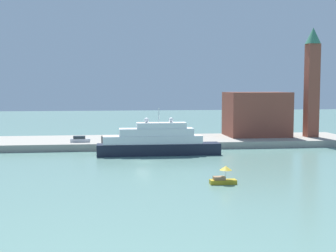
% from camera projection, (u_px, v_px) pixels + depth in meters
% --- Properties ---
extents(ground, '(400.00, 400.00, 0.00)m').
position_uv_depth(ground, '(143.00, 162.00, 88.67)').
color(ground, slate).
extents(quay_dock, '(110.00, 20.18, 1.63)m').
position_uv_depth(quay_dock, '(136.00, 142.00, 114.40)').
color(quay_dock, gray).
rests_on(quay_dock, ground).
extents(large_yacht, '(26.31, 4.23, 10.10)m').
position_uv_depth(large_yacht, '(157.00, 142.00, 97.50)').
color(large_yacht, black).
rests_on(large_yacht, ground).
extents(small_motorboat, '(3.97, 1.84, 2.73)m').
position_uv_depth(small_motorboat, '(223.00, 177.00, 68.19)').
color(small_motorboat, '#B7991E').
rests_on(small_motorboat, ground).
extents(harbor_building, '(15.77, 12.02, 11.55)m').
position_uv_depth(harbor_building, '(256.00, 114.00, 120.53)').
color(harbor_building, brown).
rests_on(harbor_building, quay_dock).
extents(bell_tower, '(3.97, 3.97, 28.04)m').
position_uv_depth(bell_tower, '(312.00, 78.00, 117.41)').
color(bell_tower, brown).
rests_on(bell_tower, quay_dock).
extents(parked_car, '(4.55, 1.87, 1.45)m').
position_uv_depth(parked_car, '(80.00, 139.00, 107.01)').
color(parked_car, silver).
rests_on(parked_car, quay_dock).
extents(person_figure, '(0.36, 0.36, 1.82)m').
position_uv_depth(person_figure, '(102.00, 140.00, 104.80)').
color(person_figure, '#4C4C4C').
rests_on(person_figure, quay_dock).
extents(mooring_bollard, '(0.43, 0.43, 0.72)m').
position_uv_depth(mooring_bollard, '(123.00, 141.00, 105.65)').
color(mooring_bollard, black).
rests_on(mooring_bollard, quay_dock).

